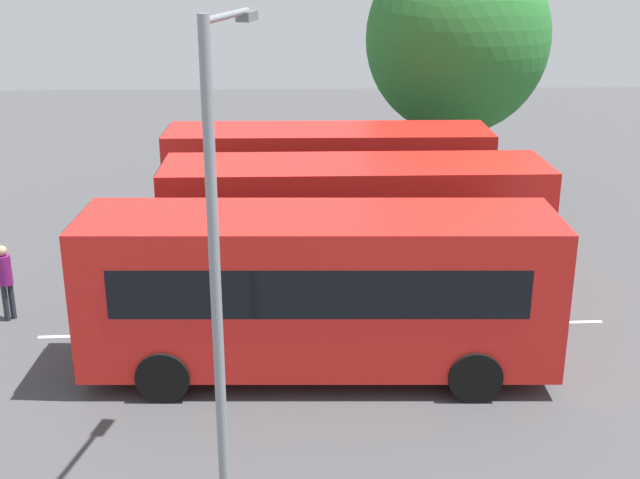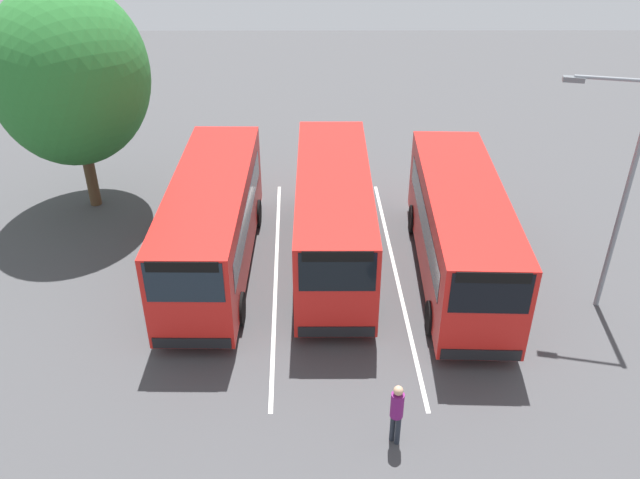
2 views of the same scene
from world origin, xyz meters
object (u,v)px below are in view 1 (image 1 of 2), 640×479
at_px(street_lamp, 219,241).
at_px(depot_tree, 458,38).
at_px(pedestrian, 5,276).
at_px(bus_center_left, 353,223).
at_px(bus_center_right, 317,288).
at_px(bus_far_left, 327,180).

distance_m(street_lamp, depot_tree, 18.84).
bearing_deg(street_lamp, pedestrian, 51.90).
relative_size(bus_center_left, pedestrian, 5.09).
xyz_separation_m(bus_center_right, street_lamp, (1.50, 3.99, 2.42)).
distance_m(bus_center_right, depot_tree, 14.95).
distance_m(bus_center_left, street_lamp, 8.81).
relative_size(bus_center_left, depot_tree, 1.07).
height_order(bus_far_left, bus_center_right, same).
xyz_separation_m(bus_center_right, pedestrian, (7.07, -2.74, -0.75)).
bearing_deg(depot_tree, bus_center_right, 69.06).
distance_m(bus_far_left, depot_tree, 7.99).
bearing_deg(pedestrian, street_lamp, -7.26).
relative_size(bus_far_left, street_lamp, 1.26).
relative_size(bus_far_left, bus_center_right, 1.00).
height_order(bus_center_left, bus_center_right, same).
relative_size(pedestrian, street_lamp, 0.25).
height_order(bus_far_left, pedestrian, bus_far_left).
relative_size(bus_center_right, pedestrian, 5.12).
bearing_deg(street_lamp, bus_center_left, -4.85).
bearing_deg(depot_tree, bus_center_left, 66.13).
height_order(bus_center_right, pedestrian, bus_center_right).
bearing_deg(depot_tree, pedestrian, 41.48).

